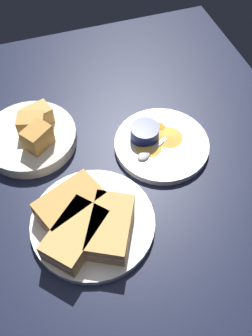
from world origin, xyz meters
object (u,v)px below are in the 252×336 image
at_px(spoon_by_dark_ramekin, 92,221).
at_px(plate_chips_companion, 162,144).
at_px(sandwich_half_near, 70,205).
at_px(bread_basket_rear, 32,135).
at_px(ramekin_dark_sauce, 112,234).
at_px(plate_sandwich_main, 91,223).
at_px(sandwich_half_far, 75,235).
at_px(spoon_by_gravy_ramekin, 148,153).
at_px(sandwich_half_extra, 110,227).
at_px(ramekin_light_gravy, 145,132).

xyz_separation_m(spoon_by_dark_ramekin, plate_chips_companion, (0.21, 0.15, -0.01)).
distance_m(sandwich_half_near, bread_basket_rear, 0.22).
height_order(ramekin_dark_sauce, plate_chips_companion, ramekin_dark_sauce).
bearing_deg(plate_sandwich_main, plate_chips_companion, 34.81).
bearing_deg(sandwich_half_far, bread_basket_rear, 97.23).
relative_size(ramekin_dark_sauce, spoon_by_gravy_ramekin, 0.69).
xyz_separation_m(ramekin_dark_sauce, spoon_by_dark_ramekin, (-0.03, 0.05, -0.02)).
relative_size(sandwich_half_far, plate_chips_companion, 0.67).
bearing_deg(ramekin_dark_sauce, spoon_by_gravy_ramekin, 51.50).
distance_m(sandwich_half_far, bread_basket_rear, 0.29).
bearing_deg(sandwich_half_extra, bread_basket_rear, 109.54).
xyz_separation_m(sandwich_half_near, spoon_by_dark_ramekin, (0.03, -0.04, -0.02)).
xyz_separation_m(sandwich_half_far, spoon_by_gravy_ramekin, (0.20, 0.16, -0.02)).
xyz_separation_m(spoon_by_dark_ramekin, ramekin_light_gravy, (0.17, 0.18, 0.01)).
height_order(plate_sandwich_main, spoon_by_gravy_ramekin, spoon_by_gravy_ramekin).
distance_m(plate_chips_companion, bread_basket_rear, 0.30).
distance_m(ramekin_dark_sauce, ramekin_light_gravy, 0.27).
distance_m(sandwich_half_near, plate_chips_companion, 0.27).
xyz_separation_m(spoon_by_dark_ramekin, spoon_by_gravy_ramekin, (0.16, 0.13, 0.00)).
distance_m(ramekin_dark_sauce, bread_basket_rear, 0.32).
xyz_separation_m(sandwich_half_extra, spoon_by_dark_ramekin, (-0.03, 0.03, -0.02)).
bearing_deg(plate_chips_companion, bread_basket_rear, 158.87).
distance_m(plate_sandwich_main, ramekin_light_gravy, 0.25).
distance_m(sandwich_half_extra, plate_chips_companion, 0.26).
bearing_deg(spoon_by_dark_ramekin, sandwich_half_extra, -51.41).
height_order(sandwich_half_near, spoon_by_dark_ramekin, sandwich_half_near).
distance_m(ramekin_dark_sauce, spoon_by_gravy_ramekin, 0.22).
height_order(sandwich_half_near, ramekin_light_gravy, sandwich_half_near).
bearing_deg(ramekin_light_gravy, plate_sandwich_main, -135.58).
bearing_deg(ramekin_dark_sauce, plate_chips_companion, 47.07).
distance_m(sandwich_half_far, ramekin_dark_sauce, 0.07).
relative_size(sandwich_half_near, ramekin_dark_sauce, 2.27).
height_order(spoon_by_dark_ramekin, ramekin_light_gravy, ramekin_light_gravy).
height_order(spoon_by_dark_ramekin, bread_basket_rear, bread_basket_rear).
bearing_deg(plate_sandwich_main, sandwich_half_near, 130.45).
bearing_deg(ramekin_dark_sauce, sandwich_half_near, 125.57).
height_order(sandwich_half_near, plate_chips_companion, sandwich_half_near).
distance_m(spoon_by_dark_ramekin, bread_basket_rear, 0.27).
xyz_separation_m(sandwich_half_near, sandwich_half_extra, (0.06, -0.07, 0.00)).
xyz_separation_m(plate_sandwich_main, bread_basket_rear, (-0.07, 0.26, 0.01)).
bearing_deg(spoon_by_gravy_ramekin, sandwich_half_extra, -130.19).
bearing_deg(spoon_by_dark_ramekin, spoon_by_gravy_ramekin, 37.78).
distance_m(ramekin_light_gravy, spoon_by_gravy_ramekin, 0.05).
xyz_separation_m(sandwich_half_far, sandwich_half_extra, (0.07, -0.01, 0.00)).
relative_size(sandwich_half_extra, spoon_by_gravy_ramekin, 1.58).
xyz_separation_m(sandwich_half_extra, ramekin_light_gravy, (0.15, 0.21, -0.01)).
bearing_deg(spoon_by_gravy_ramekin, sandwich_half_near, -155.80).
height_order(sandwich_half_extra, spoon_by_dark_ramekin, sandwich_half_extra).
bearing_deg(ramekin_light_gravy, sandwich_half_extra, -124.87).
bearing_deg(bread_basket_rear, plate_chips_companion, -21.13).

